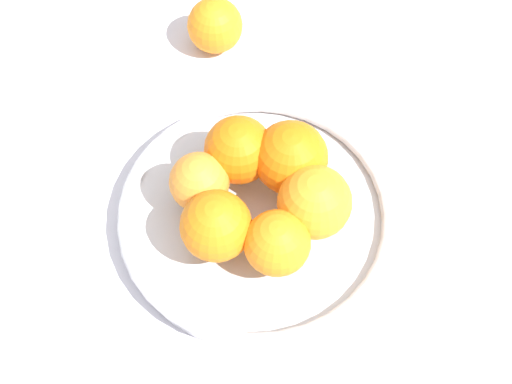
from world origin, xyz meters
name	(u,v)px	position (x,y,z in m)	size (l,w,h in m)	color
ground_plane	(256,222)	(0.00, 0.00, 0.00)	(4.00, 4.00, 0.00)	silver
fruit_bowl	(256,216)	(0.00, 0.00, 0.02)	(0.30, 0.30, 0.03)	silver
orange_pile	(262,190)	(0.00, 0.01, 0.07)	(0.19, 0.18, 0.08)	orange
stray_orange	(215,25)	(-0.26, 0.04, 0.04)	(0.07, 0.07, 0.07)	orange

